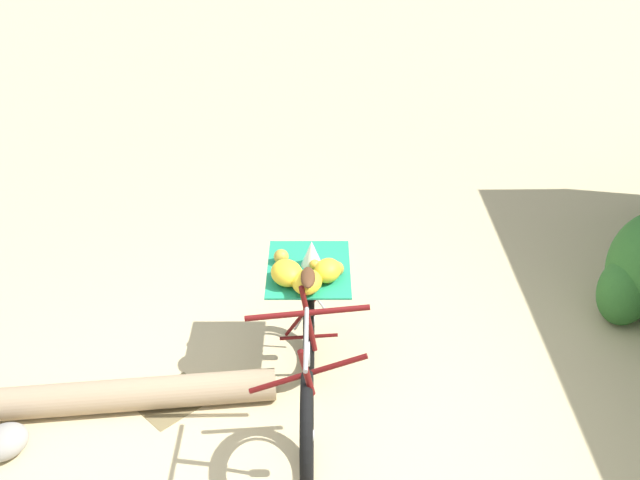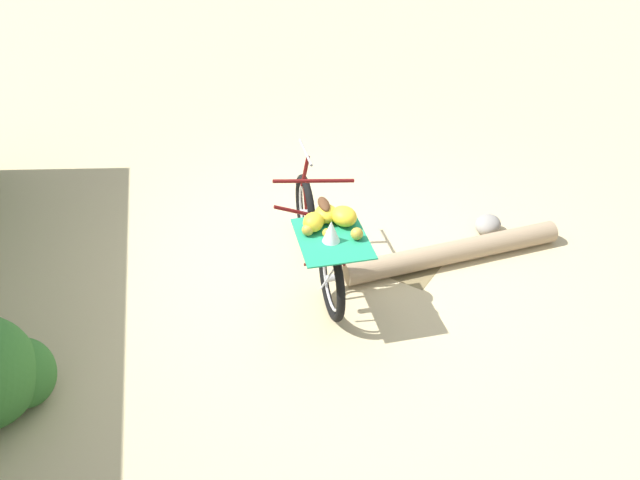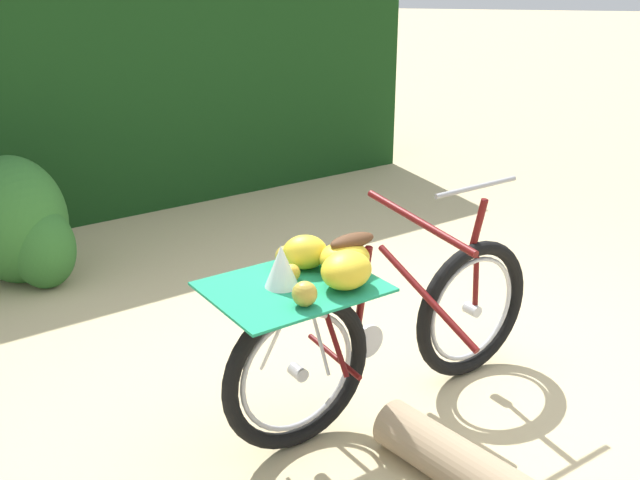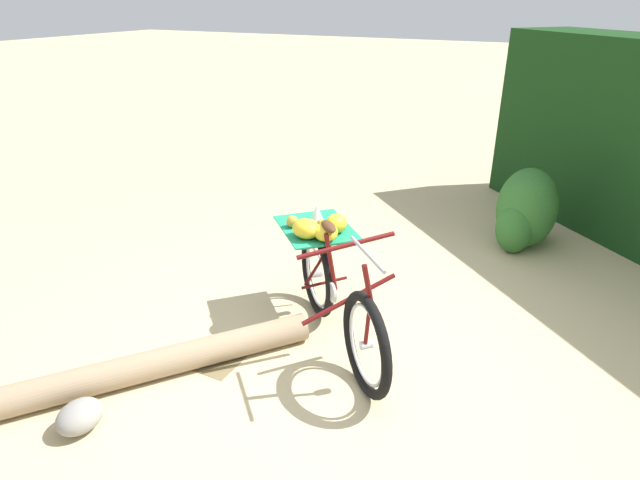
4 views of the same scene
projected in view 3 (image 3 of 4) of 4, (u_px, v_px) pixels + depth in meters
ground_plane at (422, 388)px, 3.64m from camera, size 60.00×60.00×0.00m
foliage_hedge at (104, 83)px, 6.05m from camera, size 4.59×4.76×2.10m
bicycle at (374, 320)px, 3.26m from camera, size 1.46×1.48×1.03m
shrub_cluster at (14, 227)px, 4.73m from camera, size 0.90×0.62×0.86m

